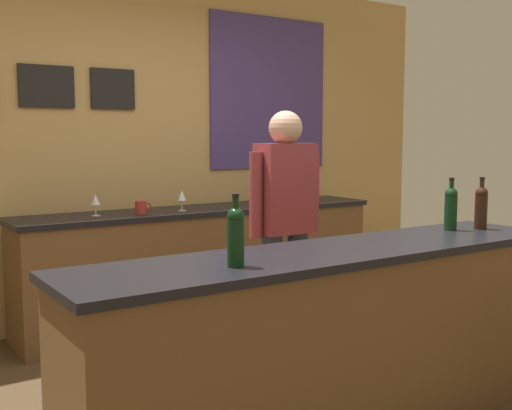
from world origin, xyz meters
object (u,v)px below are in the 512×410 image
bartender (285,221)px  wine_bottle_a (236,235)px  wine_bottle_b (451,207)px  wine_glass_b (182,196)px  coffee_mug (141,207)px  wine_glass_a (95,200)px  wine_bottle_c (481,206)px

bartender → wine_bottle_a: bartender is taller
wine_bottle_a → wine_bottle_b: (1.58, 0.18, 0.00)m
wine_bottle_b → wine_glass_b: size_ratio=1.97×
coffee_mug → wine_glass_b: bearing=-1.6°
wine_glass_b → coffee_mug: 0.33m
wine_bottle_b → wine_glass_b: wine_bottle_b is taller
bartender → wine_bottle_b: 0.99m
wine_bottle_b → wine_glass_a: size_ratio=1.97×
wine_bottle_b → coffee_mug: size_ratio=2.45×
wine_bottle_a → coffee_mug: (0.47, 2.06, -0.11)m
wine_bottle_c → wine_glass_b: 2.17m
wine_glass_b → wine_bottle_b: bearing=-67.4°
bartender → wine_glass_a: size_ratio=10.45×
wine_bottle_a → coffee_mug: 2.12m
wine_glass_a → wine_glass_b: bearing=-6.3°
wine_bottle_b → wine_glass_b: bearing=112.6°
wine_bottle_a → bartender: bearing=44.7°
wine_bottle_c → wine_bottle_a: bearing=-176.4°
bartender → coffee_mug: bartender is taller
wine_bottle_a → wine_bottle_c: bearing=3.6°
wine_bottle_a → coffee_mug: wine_bottle_a is taller
wine_bottle_b → wine_bottle_c: same height
bartender → wine_glass_a: 1.43m
wine_glass_a → wine_glass_b: size_ratio=1.00×
wine_bottle_b → wine_glass_a: wine_bottle_b is taller
coffee_mug → wine_bottle_a: bearing=-102.8°
wine_bottle_a → wine_glass_a: bearing=86.0°
bartender → coffee_mug: size_ratio=12.96×
wine_bottle_b → wine_glass_a: 2.41m
wine_bottle_c → wine_glass_b: (-0.97, 1.94, -0.05)m
wine_glass_b → coffee_mug: bearing=178.4°
wine_bottle_c → coffee_mug: size_ratio=2.45×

